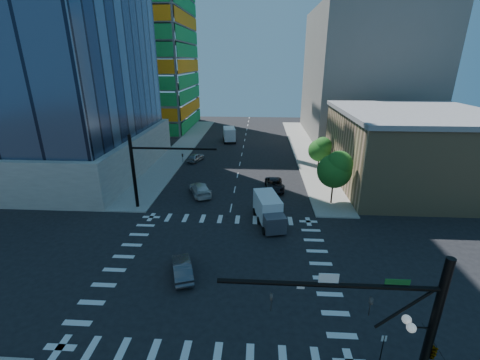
{
  "coord_description": "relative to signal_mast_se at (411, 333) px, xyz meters",
  "views": [
    {
      "loc": [
        3.28,
        -23.54,
        16.99
      ],
      "look_at": [
        1.35,
        8.0,
        5.19
      ],
      "focal_mm": 24.0,
      "sensor_mm": 36.0,
      "label": 1
    }
  ],
  "objects": [
    {
      "name": "no_parking_sign",
      "position": [
        0.1,
        2.5,
        -3.63
      ],
      "size": [
        0.3,
        0.06,
        2.2
      ],
      "color": "black",
      "rests_on": "ground"
    },
    {
      "name": "construction_building",
      "position": [
        -38.02,
        73.43,
        19.6
      ],
      "size": [
        25.16,
        34.5,
        70.6
      ],
      "color": "slate",
      "rests_on": "ground"
    },
    {
      "name": "tree_north",
      "position": [
        2.33,
        37.4,
        -1.02
      ],
      "size": [
        3.54,
        3.52,
        5.78
      ],
      "color": "#382316",
      "rests_on": "sidewalk_ne"
    },
    {
      "name": "car_sb_mid",
      "position": [
        -18.61,
        42.61,
        -4.28
      ],
      "size": [
        2.87,
        4.59,
        1.46
      ],
      "primitive_type": "imported",
      "rotation": [
        0.0,
        0.0,
        2.85
      ],
      "color": "#929598",
      "rests_on": "ground"
    },
    {
      "name": "road_markings",
      "position": [
        -10.6,
        11.5,
        -5.0
      ],
      "size": [
        20.0,
        20.0,
        0.01
      ],
      "primitive_type": "cube",
      "color": "silver",
      "rests_on": "ground"
    },
    {
      "name": "sidewalk_ne",
      "position": [
        1.9,
        51.5,
        -4.93
      ],
      "size": [
        5.0,
        60.0,
        0.15
      ],
      "primitive_type": "cube",
      "color": "gray",
      "rests_on": "ground"
    },
    {
      "name": "box_truck_far",
      "position": [
        -14.06,
        58.3,
        -3.6
      ],
      "size": [
        3.52,
        6.38,
        3.17
      ],
      "rotation": [
        0.0,
        0.0,
        3.3
      ],
      "color": "black",
      "rests_on": "ground"
    },
    {
      "name": "signal_mast_nw",
      "position": [
        -20.6,
        23.0,
        0.49
      ],
      "size": [
        10.2,
        0.4,
        9.0
      ],
      "color": "black",
      "rests_on": "sidewalk_nw"
    },
    {
      "name": "car_nb_far",
      "position": [
        -5.08,
        29.75,
        -4.28
      ],
      "size": [
        2.62,
        5.33,
        1.45
      ],
      "primitive_type": "imported",
      "rotation": [
        0.0,
        0.0,
        0.04
      ],
      "color": "black",
      "rests_on": "ground"
    },
    {
      "name": "car_sb_cross",
      "position": [
        -13.52,
        10.11,
        -4.3
      ],
      "size": [
        2.79,
        4.55,
        1.42
      ],
      "primitive_type": "imported",
      "rotation": [
        0.0,
        0.0,
        3.47
      ],
      "color": "#49484D",
      "rests_on": "ground"
    },
    {
      "name": "sidewalk_nw",
      "position": [
        -23.1,
        51.5,
        -4.93
      ],
      "size": [
        5.0,
        60.0,
        0.15
      ],
      "primitive_type": "cube",
      "color": "gray",
      "rests_on": "ground"
    },
    {
      "name": "signal_mast_se",
      "position": [
        0.0,
        0.0,
        0.0
      ],
      "size": [
        10.51,
        2.48,
        9.0
      ],
      "color": "black",
      "rests_on": "sidewalk_se"
    },
    {
      "name": "box_truck_near",
      "position": [
        -6.05,
        19.67,
        -3.67
      ],
      "size": [
        3.69,
        6.15,
        3.02
      ],
      "rotation": [
        0.0,
        0.0,
        0.23
      ],
      "color": "black",
      "rests_on": "ground"
    },
    {
      "name": "bg_building_ne",
      "position": [
        16.4,
        66.5,
        8.99
      ],
      "size": [
        24.0,
        30.0,
        28.0
      ],
      "primitive_type": "cube",
      "color": "slate",
      "rests_on": "ground"
    },
    {
      "name": "car_sb_near",
      "position": [
        -15.11,
        27.46,
        -4.22
      ],
      "size": [
        4.16,
        5.9,
        1.59
      ],
      "primitive_type": "imported",
      "rotation": [
        0.0,
        0.0,
        3.54
      ],
      "color": "silver",
      "rests_on": "ground"
    },
    {
      "name": "ground",
      "position": [
        -10.6,
        11.5,
        -5.01
      ],
      "size": [
        160.0,
        160.0,
        0.0
      ],
      "primitive_type": "plane",
      "color": "black",
      "rests_on": "ground"
    },
    {
      "name": "tree_south",
      "position": [
        2.03,
        25.4,
        -0.32
      ],
      "size": [
        4.16,
        4.16,
        6.82
      ],
      "color": "#382316",
      "rests_on": "sidewalk_ne"
    },
    {
      "name": "commercial_building",
      "position": [
        14.4,
        33.5,
        0.31
      ],
      "size": [
        20.5,
        22.5,
        10.6
      ],
      "color": "#9B845A",
      "rests_on": "ground"
    }
  ]
}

